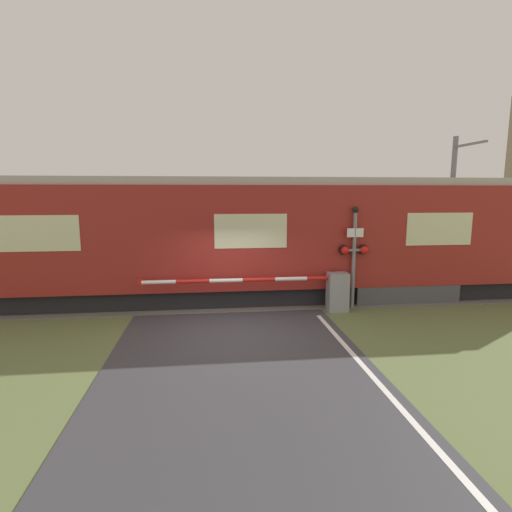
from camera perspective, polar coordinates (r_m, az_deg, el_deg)
ground_plane at (r=10.39m, az=-3.29°, el=-10.73°), size 80.00×80.00×0.00m
track_bed at (r=13.43m, az=-4.09°, el=-6.04°), size 36.00×3.20×0.13m
train at (r=13.09m, az=-1.36°, el=2.55°), size 21.31×2.80×3.97m
crossing_barrier at (r=12.02m, az=9.19°, el=-4.77°), size 6.09×0.44×1.16m
signal_post at (r=12.32m, az=13.84°, el=0.64°), size 0.90×0.26×3.11m
catenary_pole at (r=17.78m, az=26.16°, el=6.42°), size 0.20×1.90×5.68m
roadside_fence at (r=13.50m, az=21.07°, el=-4.25°), size 3.40×0.06×1.10m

